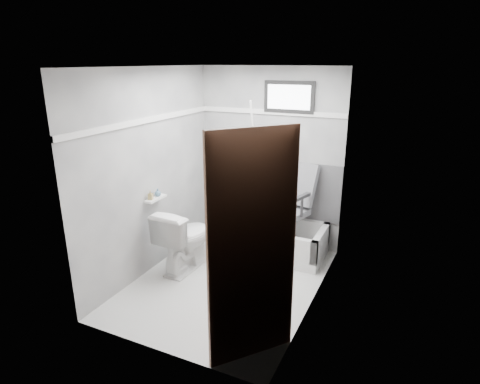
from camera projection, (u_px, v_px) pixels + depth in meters
The scene contains 19 objects.
floor at pixel (227, 282), 4.68m from camera, with size 2.60×2.60×0.00m, color white.
ceiling at pixel (225, 67), 3.93m from camera, with size 2.60×2.60×0.00m, color silver.
wall_back at pixel (270, 158), 5.42m from camera, with size 2.00×0.02×2.40m, color slate.
wall_front at pixel (153, 227), 3.18m from camera, with size 2.00×0.02×2.40m, color slate.
wall_left at pixel (150, 173), 4.70m from camera, with size 0.02×2.60×2.40m, color slate.
wall_right at pixel (318, 196), 3.90m from camera, with size 0.02×2.60×2.40m, color slate.
bathtub at pixel (268, 237), 5.36m from camera, with size 1.50×0.70×0.42m, color silver, non-canonical shape.
office_chair at pixel (283, 206), 5.17m from camera, with size 0.63×0.63×1.10m, color slate, non-canonical shape.
toilet at pixel (185, 239), 4.88m from camera, with size 0.45×0.80×0.79m, color white.
door at pixel (268, 274), 2.87m from camera, with size 0.78×0.78×2.00m, color brown, non-canonical shape.
window at pixel (289, 97), 5.05m from camera, with size 0.66×0.04×0.40m, color black, non-canonical shape.
backerboard at pixel (286, 189), 5.44m from camera, with size 1.50×0.02×0.78m, color #4C4C4F.
trim_back at pixel (270, 112), 5.22m from camera, with size 2.00×0.02×0.06m, color white.
trim_left at pixel (147, 120), 4.51m from camera, with size 0.02×2.60×0.06m, color white.
pole at pixel (257, 172), 5.30m from camera, with size 0.02×0.02×1.95m, color white.
shelf at pixel (156, 199), 4.75m from camera, with size 0.10×0.32×0.03m, color silver.
soap_bottle_a at pixel (150, 195), 4.66m from camera, with size 0.05×0.05×0.12m, color #A38E51.
soap_bottle_b at pixel (158, 192), 4.79m from camera, with size 0.07×0.07×0.10m, color slate.
faucet at pixel (255, 202), 5.68m from camera, with size 0.26×0.10×0.16m, color silver, non-canonical shape.
Camera 1 is at (1.87, -3.67, 2.46)m, focal length 30.00 mm.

